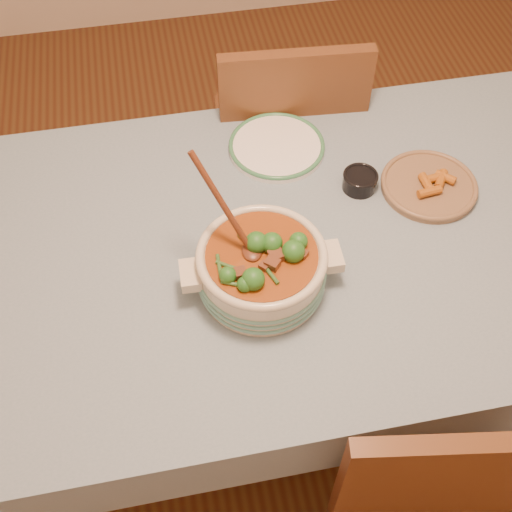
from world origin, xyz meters
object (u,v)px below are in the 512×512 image
(dining_table, at_px, (309,256))
(chair_far, at_px, (286,137))
(white_plate, at_px, (277,146))
(fried_plate, at_px, (429,184))
(condiment_bowl, at_px, (360,180))
(stew_casserole, at_px, (261,265))

(dining_table, height_order, chair_far, chair_far)
(white_plate, xyz_separation_m, fried_plate, (0.38, -0.23, 0.00))
(condiment_bowl, bearing_deg, stew_casserole, -140.78)
(stew_casserole, bearing_deg, white_plate, 73.42)
(dining_table, xyz_separation_m, chair_far, (0.07, 0.59, -0.12))
(dining_table, height_order, stew_casserole, stew_casserole)
(condiment_bowl, bearing_deg, white_plate, 135.31)
(chair_far, bearing_deg, condiment_bowl, 106.32)
(stew_casserole, height_order, fried_plate, stew_casserole)
(white_plate, bearing_deg, chair_far, 70.37)
(stew_casserole, xyz_separation_m, fried_plate, (0.51, 0.23, -0.06))
(stew_casserole, relative_size, white_plate, 1.16)
(stew_casserole, xyz_separation_m, chair_far, (0.23, 0.72, -0.28))
(stew_casserole, xyz_separation_m, condiment_bowl, (0.33, 0.27, -0.05))
(stew_casserole, relative_size, condiment_bowl, 4.01)
(condiment_bowl, height_order, chair_far, chair_far)
(stew_casserole, bearing_deg, fried_plate, 23.76)
(fried_plate, xyz_separation_m, chair_far, (-0.28, 0.50, -0.22))
(condiment_bowl, bearing_deg, fried_plate, -12.51)
(white_plate, distance_m, condiment_bowl, 0.27)
(stew_casserole, bearing_deg, condiment_bowl, 39.22)
(stew_casserole, bearing_deg, chair_far, 72.28)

